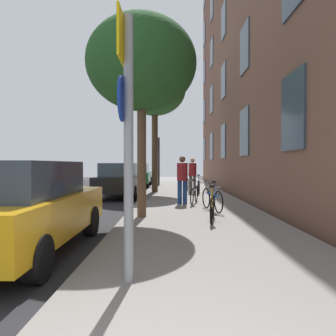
# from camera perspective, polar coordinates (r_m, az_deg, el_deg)

# --- Properties ---
(ground_plane) EXTENTS (41.80, 41.80, 0.00)m
(ground_plane) POSITION_cam_1_polar(r_m,az_deg,el_deg) (16.02, -9.38, -4.96)
(ground_plane) COLOR #332D28
(road_asphalt) EXTENTS (7.00, 38.00, 0.01)m
(road_asphalt) POSITION_cam_1_polar(r_m,az_deg,el_deg) (16.51, -16.61, -4.80)
(road_asphalt) COLOR #232326
(road_asphalt) RESTS_ON ground
(sidewalk) EXTENTS (4.20, 38.00, 0.12)m
(sidewalk) POSITION_cam_1_polar(r_m,az_deg,el_deg) (15.81, 3.27, -4.81)
(sidewalk) COLOR gray
(sidewalk) RESTS_ON ground
(building_facade) EXTENTS (0.56, 27.00, 18.49)m
(building_facade) POSITION_cam_1_polar(r_m,az_deg,el_deg) (17.38, 13.01, 26.92)
(building_facade) COLOR brown
(building_facade) RESTS_ON ground
(sign_post) EXTENTS (0.16, 0.60, 3.32)m
(sign_post) POSITION_cam_1_polar(r_m,az_deg,el_deg) (3.83, -7.79, 8.16)
(sign_post) COLOR gray
(sign_post) RESTS_ON sidewalk
(traffic_light) EXTENTS (0.43, 0.24, 3.31)m
(traffic_light) POSITION_cam_1_polar(r_m,az_deg,el_deg) (20.94, -2.03, 2.93)
(traffic_light) COLOR black
(traffic_light) RESTS_ON sidewalk
(tree_near) EXTENTS (3.04, 3.04, 5.54)m
(tree_near) POSITION_cam_1_polar(r_m,az_deg,el_deg) (8.89, -4.99, 18.83)
(tree_near) COLOR brown
(tree_near) RESTS_ON sidewalk
(tree_far) EXTENTS (3.29, 3.29, 6.84)m
(tree_far) POSITION_cam_1_polar(r_m,az_deg,el_deg) (16.56, -2.50, 14.45)
(tree_far) COLOR #4C3823
(tree_far) RESTS_ON sidewalk
(bicycle_0) EXTENTS (0.46, 1.58, 0.94)m
(bicycle_0) POSITION_cam_1_polar(r_m,az_deg,el_deg) (7.92, 8.30, -7.24)
(bicycle_0) COLOR black
(bicycle_0) RESTS_ON sidewalk
(bicycle_1) EXTENTS (0.55, 1.68, 0.96)m
(bicycle_1) POSITION_cam_1_polar(r_m,az_deg,el_deg) (9.65, 8.29, -5.75)
(bicycle_1) COLOR black
(bicycle_1) RESTS_ON sidewalk
(bicycle_2) EXTENTS (0.54, 1.68, 0.92)m
(bicycle_2) POSITION_cam_1_polar(r_m,az_deg,el_deg) (11.28, 4.94, -4.90)
(bicycle_2) COLOR black
(bicycle_2) RESTS_ON sidewalk
(bicycle_3) EXTENTS (0.42, 1.62, 0.95)m
(bicycle_3) POSITION_cam_1_polar(r_m,az_deg,el_deg) (15.05, 5.78, -3.44)
(bicycle_3) COLOR black
(bicycle_3) RESTS_ON sidewalk
(bicycle_4) EXTENTS (0.42, 1.69, 0.96)m
(bicycle_4) POSITION_cam_1_polar(r_m,az_deg,el_deg) (16.52, 3.97, -3.06)
(bicycle_4) COLOR black
(bicycle_4) RESTS_ON sidewalk
(pedestrian_0) EXTENTS (0.55, 0.55, 1.76)m
(pedestrian_0) POSITION_cam_1_polar(r_m,az_deg,el_deg) (11.16, 2.71, -1.61)
(pedestrian_0) COLOR navy
(pedestrian_0) RESTS_ON sidewalk
(pedestrian_1) EXTENTS (0.47, 0.47, 1.78)m
(pedestrian_1) POSITION_cam_1_polar(r_m,az_deg,el_deg) (15.61, 4.63, -0.92)
(pedestrian_1) COLOR #4C4742
(pedestrian_1) RESTS_ON sidewalk
(car_0) EXTENTS (1.81, 4.20, 1.62)m
(car_0) POSITION_cam_1_polar(r_m,az_deg,el_deg) (5.87, -25.42, -6.57)
(car_0) COLOR orange
(car_0) RESTS_ON road_asphalt
(car_1) EXTENTS (1.85, 4.44, 1.62)m
(car_1) POSITION_cam_1_polar(r_m,az_deg,el_deg) (14.69, -9.01, -2.17)
(car_1) COLOR black
(car_1) RESTS_ON road_asphalt
(car_2) EXTENTS (1.92, 4.48, 1.62)m
(car_2) POSITION_cam_1_polar(r_m,az_deg,el_deg) (21.54, -5.90, -1.25)
(car_2) COLOR #19662D
(car_2) RESTS_ON road_asphalt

